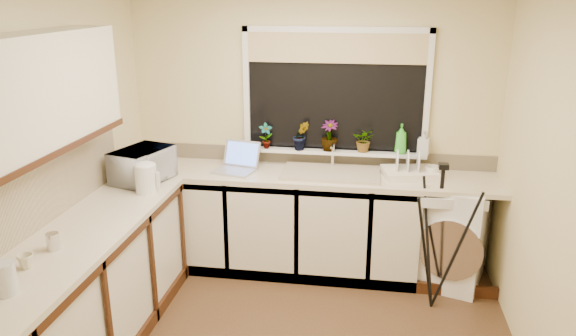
# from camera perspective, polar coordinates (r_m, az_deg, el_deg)

# --- Properties ---
(wall_back) EXTENTS (3.20, 0.00, 3.20)m
(wall_back) POSITION_cam_1_polar(r_m,az_deg,el_deg) (4.88, 2.47, 4.18)
(wall_back) COLOR beige
(wall_back) RESTS_ON ground
(wall_front) EXTENTS (3.20, 0.00, 3.20)m
(wall_front) POSITION_cam_1_polar(r_m,az_deg,el_deg) (2.12, -7.02, -15.03)
(wall_front) COLOR beige
(wall_front) RESTS_ON ground
(wall_left) EXTENTS (0.00, 3.00, 3.00)m
(wall_left) POSITION_cam_1_polar(r_m,az_deg,el_deg) (4.01, -23.52, -0.32)
(wall_left) COLOR beige
(wall_left) RESTS_ON ground
(wall_right) EXTENTS (0.00, 3.00, 3.00)m
(wall_right) POSITION_cam_1_polar(r_m,az_deg,el_deg) (3.58, 25.91, -2.77)
(wall_right) COLOR beige
(wall_right) RESTS_ON ground
(base_cabinet_back) EXTENTS (2.55, 0.60, 0.86)m
(base_cabinet_back) POSITION_cam_1_polar(r_m,az_deg,el_deg) (4.89, -1.85, -5.60)
(base_cabinet_back) COLOR silver
(base_cabinet_back) RESTS_ON floor
(base_cabinet_left) EXTENTS (0.54, 2.40, 0.86)m
(base_cabinet_left) POSITION_cam_1_polar(r_m,az_deg,el_deg) (3.94, -20.59, -12.96)
(base_cabinet_left) COLOR silver
(base_cabinet_left) RESTS_ON floor
(worktop_back) EXTENTS (3.20, 0.60, 0.04)m
(worktop_back) POSITION_cam_1_polar(r_m,az_deg,el_deg) (4.68, 2.00, -0.78)
(worktop_back) COLOR beige
(worktop_back) RESTS_ON base_cabinet_back
(worktop_left) EXTENTS (0.60, 2.40, 0.04)m
(worktop_left) POSITION_cam_1_polar(r_m,az_deg,el_deg) (3.74, -21.33, -7.00)
(worktop_left) COLOR beige
(worktop_left) RESTS_ON base_cabinet_left
(upper_cabinet) EXTENTS (0.28, 1.90, 0.70)m
(upper_cabinet) POSITION_cam_1_polar(r_m,az_deg,el_deg) (3.43, -26.32, 6.38)
(upper_cabinet) COLOR silver
(upper_cabinet) RESTS_ON wall_left
(splashback_left) EXTENTS (0.02, 2.40, 0.45)m
(splashback_left) POSITION_cam_1_polar(r_m,az_deg,el_deg) (3.80, -25.52, -3.15)
(splashback_left) COLOR beige
(splashback_left) RESTS_ON wall_left
(splashback_back) EXTENTS (3.20, 0.02, 0.14)m
(splashback_back) POSITION_cam_1_polar(r_m,az_deg,el_deg) (4.93, 2.42, 1.26)
(splashback_back) COLOR beige
(splashback_back) RESTS_ON wall_back
(window_glass) EXTENTS (1.50, 0.02, 1.00)m
(window_glass) POSITION_cam_1_polar(r_m,az_deg,el_deg) (4.78, 4.91, 7.83)
(window_glass) COLOR black
(window_glass) RESTS_ON wall_back
(window_blind) EXTENTS (1.50, 0.02, 0.25)m
(window_blind) POSITION_cam_1_polar(r_m,az_deg,el_deg) (4.70, 5.01, 12.28)
(window_blind) COLOR tan
(window_blind) RESTS_ON wall_back
(windowsill) EXTENTS (1.60, 0.14, 0.03)m
(windowsill) POSITION_cam_1_polar(r_m,az_deg,el_deg) (4.84, 4.70, 1.70)
(windowsill) COLOR white
(windowsill) RESTS_ON wall_back
(sink) EXTENTS (0.82, 0.46, 0.03)m
(sink) POSITION_cam_1_polar(r_m,az_deg,el_deg) (4.66, 4.45, -0.51)
(sink) COLOR tan
(sink) RESTS_ON worktop_back
(faucet) EXTENTS (0.03, 0.03, 0.24)m
(faucet) POSITION_cam_1_polar(r_m,az_deg,el_deg) (4.80, 4.65, 1.37)
(faucet) COLOR silver
(faucet) RESTS_ON worktop_back
(washing_machine) EXTENTS (0.77, 0.76, 0.87)m
(washing_machine) POSITION_cam_1_polar(r_m,az_deg,el_deg) (4.86, 16.02, -6.37)
(washing_machine) COLOR white
(washing_machine) RESTS_ON floor
(laptop) EXTENTS (0.40, 0.40, 0.24)m
(laptop) POSITION_cam_1_polar(r_m,az_deg,el_deg) (4.77, -5.26, 0.53)
(laptop) COLOR #ADADB5
(laptop) RESTS_ON worktop_back
(kettle) EXTENTS (0.16, 0.16, 0.22)m
(kettle) POSITION_cam_1_polar(r_m,az_deg,el_deg) (4.34, -14.51, -1.11)
(kettle) COLOR white
(kettle) RESTS_ON worktop_left
(dish_rack) EXTENTS (0.49, 0.40, 0.06)m
(dish_rack) POSITION_cam_1_polar(r_m,az_deg,el_deg) (4.69, 12.48, -0.52)
(dish_rack) COLOR white
(dish_rack) RESTS_ON worktop_back
(tripod) EXTENTS (0.67, 0.67, 1.18)m
(tripod) POSITION_cam_1_polar(r_m,az_deg,el_deg) (4.35, 15.21, -7.02)
(tripod) COLOR black
(tripod) RESTS_ON floor
(glass_jug) EXTENTS (0.12, 0.12, 0.17)m
(glass_jug) POSITION_cam_1_polar(r_m,az_deg,el_deg) (3.18, -27.34, -10.15)
(glass_jug) COLOR silver
(glass_jug) RESTS_ON worktop_left
(steel_jar) EXTENTS (0.08, 0.08, 0.11)m
(steel_jar) POSITION_cam_1_polar(r_m,az_deg,el_deg) (3.59, -23.19, -7.01)
(steel_jar) COLOR silver
(steel_jar) RESTS_ON worktop_left
(microwave) EXTENTS (0.45, 0.56, 0.27)m
(microwave) POSITION_cam_1_polar(r_m,az_deg,el_deg) (4.60, -14.84, 0.28)
(microwave) COLOR white
(microwave) RESTS_ON worktop_left
(plant_a) EXTENTS (0.14, 0.12, 0.23)m
(plant_a) POSITION_cam_1_polar(r_m,az_deg,el_deg) (4.84, -2.31, 3.34)
(plant_a) COLOR #999999
(plant_a) RESTS_ON windowsill
(plant_b) EXTENTS (0.17, 0.15, 0.26)m
(plant_b) POSITION_cam_1_polar(r_m,az_deg,el_deg) (4.79, 1.36, 3.38)
(plant_b) COLOR #999999
(plant_b) RESTS_ON windowsill
(plant_c) EXTENTS (0.16, 0.16, 0.26)m
(plant_c) POSITION_cam_1_polar(r_m,az_deg,el_deg) (4.79, 4.30, 3.36)
(plant_c) COLOR #999999
(plant_c) RESTS_ON windowsill
(plant_d) EXTENTS (0.21, 0.19, 0.21)m
(plant_d) POSITION_cam_1_polar(r_m,az_deg,el_deg) (4.79, 7.91, 2.88)
(plant_d) COLOR #999999
(plant_d) RESTS_ON windowsill
(soap_bottle_green) EXTENTS (0.10, 0.10, 0.26)m
(soap_bottle_green) POSITION_cam_1_polar(r_m,az_deg,el_deg) (4.78, 11.64, 2.98)
(soap_bottle_green) COLOR green
(soap_bottle_green) RESTS_ON windowsill
(soap_bottle_clear) EXTENTS (0.11, 0.11, 0.21)m
(soap_bottle_clear) POSITION_cam_1_polar(r_m,az_deg,el_deg) (4.80, 13.90, 2.58)
(soap_bottle_clear) COLOR #999999
(soap_bottle_clear) RESTS_ON windowsill
(cup_back) EXTENTS (0.16, 0.16, 0.10)m
(cup_back) POSITION_cam_1_polar(r_m,az_deg,el_deg) (4.70, 14.75, -0.41)
(cup_back) COLOR silver
(cup_back) RESTS_ON worktop_back
(cup_left) EXTENTS (0.10, 0.10, 0.08)m
(cup_left) POSITION_cam_1_polar(r_m,az_deg,el_deg) (3.43, -25.56, -8.73)
(cup_left) COLOR beige
(cup_left) RESTS_ON worktop_left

